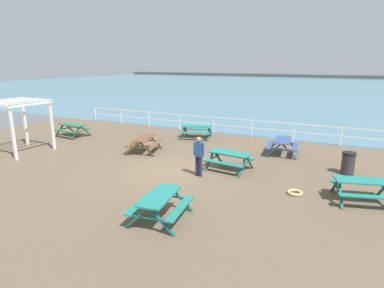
% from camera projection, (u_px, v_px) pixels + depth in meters
% --- Properties ---
extents(ground_plane, '(30.00, 24.00, 0.20)m').
position_uv_depth(ground_plane, '(172.00, 172.00, 14.00)').
color(ground_plane, brown).
extents(sea_band, '(142.00, 90.00, 0.01)m').
position_uv_depth(sea_band, '(313.00, 87.00, 59.68)').
color(sea_band, teal).
rests_on(sea_band, ground).
extents(distant_shoreline, '(142.00, 6.00, 1.80)m').
position_uv_depth(distant_shoreline, '(330.00, 78.00, 96.94)').
color(distant_shoreline, '#4C4C47').
rests_on(distant_shoreline, ground).
extents(seaward_railing, '(23.07, 0.07, 1.08)m').
position_uv_depth(seaward_railing, '(232.00, 123.00, 20.50)').
color(seaward_railing, white).
rests_on(seaward_railing, ground).
extents(picnic_table_near_left, '(2.13, 1.92, 0.80)m').
position_uv_depth(picnic_table_near_left, '(197.00, 129.00, 19.68)').
color(picnic_table_near_left, '#1E7A70').
rests_on(picnic_table_near_left, ground).
extents(picnic_table_near_right, '(1.96, 2.16, 0.80)m').
position_uv_depth(picnic_table_near_right, '(144.00, 141.00, 16.69)').
color(picnic_table_near_right, brown).
rests_on(picnic_table_near_right, ground).
extents(picnic_table_mid_centre, '(1.76, 2.00, 0.80)m').
position_uv_depth(picnic_table_mid_centre, '(160.00, 201.00, 9.45)').
color(picnic_table_mid_centre, '#1E7A70').
rests_on(picnic_table_mid_centre, ground).
extents(picnic_table_far_left, '(2.14, 1.94, 0.80)m').
position_uv_depth(picnic_table_far_left, '(363.00, 185.00, 10.66)').
color(picnic_table_far_left, '#1E7A70').
rests_on(picnic_table_far_left, ground).
extents(picnic_table_far_right, '(1.95, 1.71, 0.80)m').
position_uv_depth(picnic_table_far_right, '(230.00, 157.00, 13.90)').
color(picnic_table_far_right, '#1E7A70').
rests_on(picnic_table_far_right, ground).
extents(picnic_table_seaward, '(1.73, 1.97, 0.80)m').
position_uv_depth(picnic_table_seaward, '(283.00, 143.00, 16.23)').
color(picnic_table_seaward, '#334C84').
rests_on(picnic_table_seaward, ground).
extents(picnic_table_corner, '(1.93, 1.69, 0.80)m').
position_uv_depth(picnic_table_corner, '(72.00, 127.00, 20.18)').
color(picnic_table_corner, '#286B47').
rests_on(picnic_table_corner, ground).
extents(visitor, '(0.52, 0.28, 1.66)m').
position_uv_depth(visitor, '(199.00, 154.00, 13.01)').
color(visitor, '#1E2338').
rests_on(visitor, ground).
extents(lattice_pergola, '(2.47, 2.59, 2.70)m').
position_uv_depth(lattice_pergola, '(18.00, 114.00, 16.32)').
color(lattice_pergola, white).
rests_on(lattice_pergola, ground).
extents(litter_bin, '(0.55, 0.55, 0.95)m').
position_uv_depth(litter_bin, '(348.00, 163.00, 13.35)').
color(litter_bin, '#2D2D33').
rests_on(litter_bin, ground).
extents(rope_coil, '(0.55, 0.55, 0.11)m').
position_uv_depth(rope_coil, '(295.00, 193.00, 11.41)').
color(rope_coil, tan).
rests_on(rope_coil, ground).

